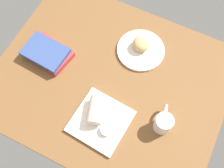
{
  "coord_description": "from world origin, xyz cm",
  "views": [
    {
      "loc": [
        -25.92,
        50.52,
        127.85
      ],
      "look_at": [
        -2.31,
        2.72,
        7.0
      ],
      "focal_mm": 45.29,
      "sensor_mm": 36.0,
      "label": 1
    }
  ],
  "objects": [
    {
      "name": "breakfast_wrap",
      "position": [
        -1.88,
        18.05,
        8.99
      ],
      "size": [
        10.35,
        13.8,
        6.78
      ],
      "primitive_type": "cylinder",
      "rotation": [
        1.57,
        0.0,
        0.33
      ],
      "color": "beige",
      "rests_on": "square_plate"
    },
    {
      "name": "round_plate",
      "position": [
        -6.55,
        -21.34,
        4.7
      ],
      "size": [
        23.96,
        23.96,
        1.4
      ],
      "primitive_type": "cylinder",
      "color": "silver",
      "rests_on": "dining_table"
    },
    {
      "name": "scone_pastry",
      "position": [
        -5.87,
        -22.53,
        8.39
      ],
      "size": [
        11.96,
        11.95,
        5.97
      ],
      "primitive_type": "ellipsoid",
      "rotation": [
        0.0,
        0.0,
        2.38
      ],
      "color": "tan",
      "rests_on": "round_plate"
    },
    {
      "name": "coffee_mug",
      "position": [
        -30.85,
        9.94,
        8.95
      ],
      "size": [
        7.81,
        12.79,
        9.69
      ],
      "color": "white",
      "rests_on": "dining_table"
    },
    {
      "name": "dining_table",
      "position": [
        0.0,
        0.0,
        2.0
      ],
      "size": [
        110.0,
        90.0,
        4.0
      ],
      "primitive_type": "cube",
      "color": "brown",
      "rests_on": "ground"
    },
    {
      "name": "book_stack",
      "position": [
        33.67,
        1.68,
        6.72
      ],
      "size": [
        23.52,
        18.2,
        5.44
      ],
      "color": "#A53338",
      "rests_on": "dining_table"
    },
    {
      "name": "square_plate",
      "position": [
        -5.4,
        20.54,
        4.8
      ],
      "size": [
        25.63,
        25.63,
        1.6
      ],
      "primitive_type": "cube",
      "rotation": [
        0.0,
        0.0,
        -0.08
      ],
      "color": "silver",
      "rests_on": "dining_table"
    },
    {
      "name": "sauce_cup",
      "position": [
        -9.78,
        23.64,
        6.81
      ],
      "size": [
        5.19,
        5.19,
        2.25
      ],
      "color": "silver",
      "rests_on": "square_plate"
    }
  ]
}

